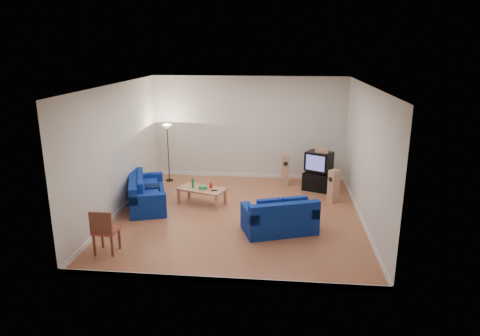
# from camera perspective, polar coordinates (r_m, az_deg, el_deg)

# --- Properties ---
(room) EXTENTS (6.01, 6.51, 3.21)m
(room) POSITION_cam_1_polar(r_m,az_deg,el_deg) (10.29, -0.23, 1.77)
(room) COLOR brown
(room) RESTS_ON ground
(sofa_three_seat) EXTENTS (1.48, 2.21, 0.79)m
(sofa_three_seat) POSITION_cam_1_polar(r_m,az_deg,el_deg) (11.54, -12.49, -3.52)
(sofa_three_seat) COLOR navy
(sofa_three_seat) RESTS_ON ground
(sofa_loveseat) EXTENTS (1.80, 1.37, 0.80)m
(sofa_loveseat) POSITION_cam_1_polar(r_m,az_deg,el_deg) (9.73, 5.36, -6.86)
(sofa_loveseat) COLOR navy
(sofa_loveseat) RESTS_ON ground
(coffee_table) EXTENTS (1.36, 0.99, 0.45)m
(coffee_table) POSITION_cam_1_polar(r_m,az_deg,el_deg) (11.36, -5.11, -2.97)
(coffee_table) COLOR tan
(coffee_table) RESTS_ON ground
(bottle) EXTENTS (0.07, 0.07, 0.26)m
(bottle) POSITION_cam_1_polar(r_m,az_deg,el_deg) (11.34, -6.31, -2.04)
(bottle) COLOR #197233
(bottle) RESTS_ON coffee_table
(tissue_box) EXTENTS (0.22, 0.12, 0.09)m
(tissue_box) POSITION_cam_1_polar(r_m,az_deg,el_deg) (11.25, -4.94, -2.63)
(tissue_box) COLOR green
(tissue_box) RESTS_ON coffee_table
(red_canister) EXTENTS (0.12, 0.12, 0.14)m
(red_canister) POSITION_cam_1_polar(r_m,az_deg,el_deg) (11.33, -3.88, -2.34)
(red_canister) COLOR red
(red_canister) RESTS_ON coffee_table
(remote) EXTENTS (0.17, 0.07, 0.02)m
(remote) POSITION_cam_1_polar(r_m,az_deg,el_deg) (11.13, -3.47, -2.99)
(remote) COLOR black
(remote) RESTS_ON coffee_table
(tv_stand) EXTENTS (0.96, 0.76, 0.52)m
(tv_stand) POSITION_cam_1_polar(r_m,az_deg,el_deg) (12.65, 10.40, -1.83)
(tv_stand) COLOR black
(tv_stand) RESTS_ON ground
(av_receiver) EXTENTS (0.43, 0.37, 0.09)m
(av_receiver) POSITION_cam_1_polar(r_m,az_deg,el_deg) (12.55, 10.28, -0.52)
(av_receiver) COLOR black
(av_receiver) RESTS_ON tv_stand
(television) EXTENTS (0.86, 0.79, 0.54)m
(television) POSITION_cam_1_polar(r_m,az_deg,el_deg) (12.49, 10.48, 0.91)
(television) COLOR black
(television) RESTS_ON av_receiver
(centre_speaker) EXTENTS (0.39, 0.25, 0.13)m
(centre_speaker) POSITION_cam_1_polar(r_m,az_deg,el_deg) (12.35, 10.86, 2.32)
(centre_speaker) COLOR tan
(centre_speaker) RESTS_ON television
(speaker_left) EXTENTS (0.23, 0.30, 0.94)m
(speaker_left) POSITION_cam_1_polar(r_m,az_deg,el_deg) (12.97, 6.04, -0.22)
(speaker_left) COLOR tan
(speaker_left) RESTS_ON ground
(speaker_right) EXTENTS (0.33, 0.33, 0.89)m
(speaker_right) POSITION_cam_1_polar(r_m,az_deg,el_deg) (11.77, 12.36, -2.35)
(speaker_right) COLOR tan
(speaker_right) RESTS_ON ground
(floor_lamp) EXTENTS (0.30, 0.30, 1.78)m
(floor_lamp) POSITION_cam_1_polar(r_m,az_deg,el_deg) (13.25, -9.66, 4.41)
(floor_lamp) COLOR black
(floor_lamp) RESTS_ON ground
(dining_chair) EXTENTS (0.46, 0.46, 0.95)m
(dining_chair) POSITION_cam_1_polar(r_m,az_deg,el_deg) (9.05, -17.64, -7.82)
(dining_chair) COLOR brown
(dining_chair) RESTS_ON ground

